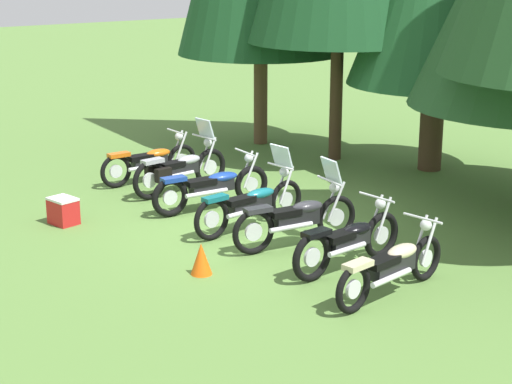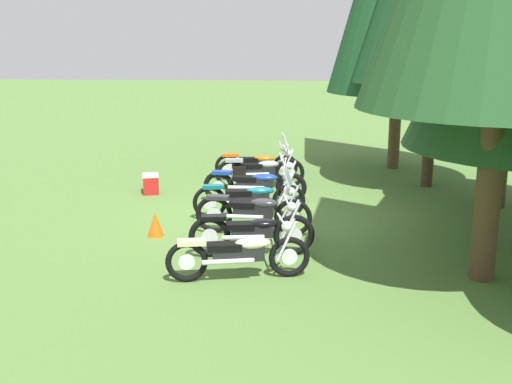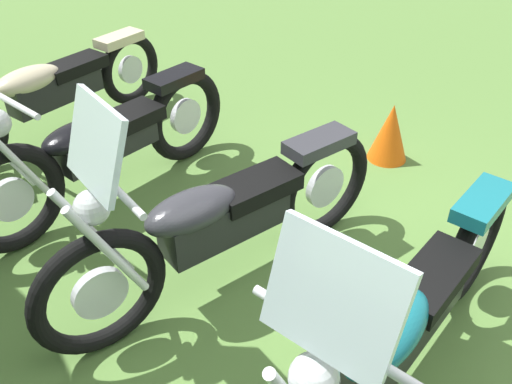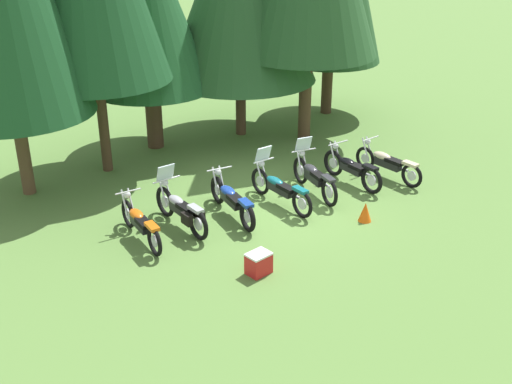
{
  "view_description": "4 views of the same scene",
  "coord_description": "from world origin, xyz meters",
  "px_view_note": "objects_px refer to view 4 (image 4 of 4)",
  "views": [
    {
      "loc": [
        11.58,
        -7.62,
        4.64
      ],
      "look_at": [
        -0.3,
        0.31,
        0.51
      ],
      "focal_mm": 59.53,
      "sensor_mm": 36.0,
      "label": 1
    },
    {
      "loc": [
        13.18,
        0.72,
        3.84
      ],
      "look_at": [
        1.06,
        0.12,
        0.81
      ],
      "focal_mm": 45.11,
      "sensor_mm": 36.0,
      "label": 2
    },
    {
      "loc": [
        -0.69,
        1.58,
        2.37
      ],
      "look_at": [
        0.97,
        0.06,
        0.78
      ],
      "focal_mm": 38.37,
      "sensor_mm": 36.0,
      "label": 3
    },
    {
      "loc": [
        -7.47,
        -12.42,
        7.09
      ],
      "look_at": [
        -0.64,
        -0.13,
        0.55
      ],
      "focal_mm": 44.61,
      "sensor_mm": 36.0,
      "label": 4
    }
  ],
  "objects_px": {
    "motorcycle_2": "(232,199)",
    "picnic_cooler": "(259,263)",
    "motorcycle_1": "(181,209)",
    "traffic_cone": "(365,212)",
    "pine_tree_2": "(146,3)",
    "motorcycle_0": "(140,223)",
    "motorcycle_4": "(314,176)",
    "motorcycle_3": "(280,188)",
    "motorcycle_5": "(352,168)",
    "motorcycle_6": "(388,163)"
  },
  "relations": [
    {
      "from": "motorcycle_2",
      "to": "picnic_cooler",
      "type": "distance_m",
      "value": 2.7
    },
    {
      "from": "motorcycle_1",
      "to": "traffic_cone",
      "type": "height_order",
      "value": "motorcycle_1"
    },
    {
      "from": "motorcycle_2",
      "to": "pine_tree_2",
      "type": "distance_m",
      "value": 6.68
    },
    {
      "from": "motorcycle_0",
      "to": "pine_tree_2",
      "type": "relative_size",
      "value": 0.32
    },
    {
      "from": "pine_tree_2",
      "to": "traffic_cone",
      "type": "xyz_separation_m",
      "value": [
        2.58,
        -7.21,
        -4.11
      ]
    },
    {
      "from": "motorcycle_4",
      "to": "traffic_cone",
      "type": "distance_m",
      "value": 1.93
    },
    {
      "from": "motorcycle_3",
      "to": "picnic_cooler",
      "type": "height_order",
      "value": "motorcycle_3"
    },
    {
      "from": "motorcycle_2",
      "to": "motorcycle_3",
      "type": "distance_m",
      "value": 1.34
    },
    {
      "from": "pine_tree_2",
      "to": "traffic_cone",
      "type": "height_order",
      "value": "pine_tree_2"
    },
    {
      "from": "motorcycle_0",
      "to": "motorcycle_1",
      "type": "height_order",
      "value": "motorcycle_1"
    },
    {
      "from": "motorcycle_1",
      "to": "motorcycle_5",
      "type": "xyz_separation_m",
      "value": [
        5.01,
        0.1,
        -0.03
      ]
    },
    {
      "from": "motorcycle_2",
      "to": "motorcycle_5",
      "type": "bearing_deg",
      "value": -85.93
    },
    {
      "from": "motorcycle_0",
      "to": "motorcycle_3",
      "type": "bearing_deg",
      "value": -91.93
    },
    {
      "from": "motorcycle_2",
      "to": "picnic_cooler",
      "type": "relative_size",
      "value": 4.29
    },
    {
      "from": "motorcycle_6",
      "to": "pine_tree_2",
      "type": "height_order",
      "value": "pine_tree_2"
    },
    {
      "from": "motorcycle_3",
      "to": "pine_tree_2",
      "type": "xyz_separation_m",
      "value": [
        -1.24,
        5.43,
        3.88
      ]
    },
    {
      "from": "motorcycle_0",
      "to": "motorcycle_5",
      "type": "xyz_separation_m",
      "value": [
        6.05,
        0.22,
        0.01
      ]
    },
    {
      "from": "motorcycle_0",
      "to": "motorcycle_5",
      "type": "relative_size",
      "value": 1.0
    },
    {
      "from": "motorcycle_3",
      "to": "motorcycle_4",
      "type": "bearing_deg",
      "value": -90.82
    },
    {
      "from": "motorcycle_1",
      "to": "picnic_cooler",
      "type": "relative_size",
      "value": 3.98
    },
    {
      "from": "motorcycle_3",
      "to": "picnic_cooler",
      "type": "xyz_separation_m",
      "value": [
        -2.05,
        -2.57,
        -0.23
      ]
    },
    {
      "from": "motorcycle_3",
      "to": "motorcycle_5",
      "type": "xyz_separation_m",
      "value": [
        2.37,
        0.16,
        -0.02
      ]
    },
    {
      "from": "motorcycle_3",
      "to": "motorcycle_6",
      "type": "distance_m",
      "value": 3.48
    },
    {
      "from": "motorcycle_1",
      "to": "picnic_cooler",
      "type": "xyz_separation_m",
      "value": [
        0.59,
        -2.63,
        -0.25
      ]
    },
    {
      "from": "motorcycle_1",
      "to": "motorcycle_4",
      "type": "distance_m",
      "value": 3.77
    },
    {
      "from": "motorcycle_4",
      "to": "pine_tree_2",
      "type": "distance_m",
      "value": 6.97
    },
    {
      "from": "motorcycle_3",
      "to": "motorcycle_6",
      "type": "bearing_deg",
      "value": -97.46
    },
    {
      "from": "motorcycle_1",
      "to": "pine_tree_2",
      "type": "height_order",
      "value": "pine_tree_2"
    },
    {
      "from": "motorcycle_5",
      "to": "motorcycle_1",
      "type": "bearing_deg",
      "value": 84.44
    },
    {
      "from": "picnic_cooler",
      "to": "traffic_cone",
      "type": "height_order",
      "value": "traffic_cone"
    },
    {
      "from": "pine_tree_2",
      "to": "traffic_cone",
      "type": "relative_size",
      "value": 14.34
    },
    {
      "from": "motorcycle_4",
      "to": "picnic_cooler",
      "type": "relative_size",
      "value": 4.07
    },
    {
      "from": "motorcycle_0",
      "to": "motorcycle_2",
      "type": "distance_m",
      "value": 2.35
    },
    {
      "from": "motorcycle_6",
      "to": "pine_tree_2",
      "type": "xyz_separation_m",
      "value": [
        -4.72,
        5.42,
        3.91
      ]
    },
    {
      "from": "motorcycle_3",
      "to": "motorcycle_4",
      "type": "xyz_separation_m",
      "value": [
        1.13,
        0.14,
        0.02
      ]
    },
    {
      "from": "motorcycle_4",
      "to": "picnic_cooler",
      "type": "bearing_deg",
      "value": 135.36
    },
    {
      "from": "pine_tree_2",
      "to": "motorcycle_2",
      "type": "bearing_deg",
      "value": -91.01
    },
    {
      "from": "motorcycle_2",
      "to": "motorcycle_3",
      "type": "bearing_deg",
      "value": -88.98
    },
    {
      "from": "motorcycle_5",
      "to": "motorcycle_6",
      "type": "distance_m",
      "value": 1.12
    },
    {
      "from": "motorcycle_0",
      "to": "motorcycle_2",
      "type": "relative_size",
      "value": 0.92
    },
    {
      "from": "motorcycle_1",
      "to": "motorcycle_2",
      "type": "height_order",
      "value": "motorcycle_1"
    },
    {
      "from": "motorcycle_0",
      "to": "pine_tree_2",
      "type": "xyz_separation_m",
      "value": [
        2.44,
        5.49,
        3.91
      ]
    },
    {
      "from": "motorcycle_4",
      "to": "pine_tree_2",
      "type": "xyz_separation_m",
      "value": [
        -2.37,
        5.3,
        3.86
      ]
    },
    {
      "from": "pine_tree_2",
      "to": "picnic_cooler",
      "type": "relative_size",
      "value": 12.25
    },
    {
      "from": "motorcycle_1",
      "to": "motorcycle_4",
      "type": "bearing_deg",
      "value": -97.21
    },
    {
      "from": "motorcycle_5",
      "to": "picnic_cooler",
      "type": "relative_size",
      "value": 3.95
    },
    {
      "from": "motorcycle_0",
      "to": "motorcycle_5",
      "type": "height_order",
      "value": "motorcycle_5"
    },
    {
      "from": "motorcycle_3",
      "to": "motorcycle_6",
      "type": "xyz_separation_m",
      "value": [
        3.48,
        0.02,
        -0.03
      ]
    },
    {
      "from": "motorcycle_0",
      "to": "motorcycle_1",
      "type": "xyz_separation_m",
      "value": [
        1.05,
        0.11,
        0.04
      ]
    },
    {
      "from": "motorcycle_2",
      "to": "pine_tree_2",
      "type": "bearing_deg",
      "value": 0.9
    }
  ]
}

